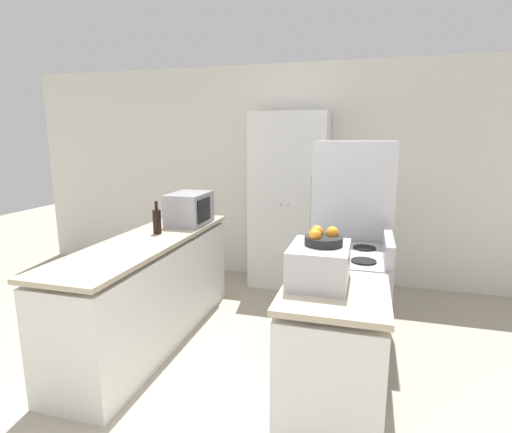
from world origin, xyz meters
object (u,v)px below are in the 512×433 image
object	(u,v)px
stove	(343,310)
fruit_bowl	(323,238)
pantry_cabinet	(289,201)
toaster_oven	(319,264)
microwave	(189,209)
wine_bottle	(157,221)
refrigerator	(352,237)

from	to	relation	value
stove	fruit_bowl	bearing A→B (deg)	-99.68
pantry_cabinet	toaster_oven	bearing A→B (deg)	-74.67
microwave	toaster_oven	distance (m)	1.90
pantry_cabinet	wine_bottle	size ratio (longest dim) A/B	6.97
pantry_cabinet	toaster_oven	world-z (taller)	pantry_cabinet
pantry_cabinet	refrigerator	bearing A→B (deg)	-49.42
refrigerator	fruit_bowl	xyz separation A→B (m)	(-0.12, -1.38, 0.32)
fruit_bowl	wine_bottle	bearing A→B (deg)	152.30
toaster_oven	fruit_bowl	size ratio (longest dim) A/B	1.94
pantry_cabinet	wine_bottle	bearing A→B (deg)	-121.53
pantry_cabinet	refrigerator	world-z (taller)	pantry_cabinet
wine_bottle	microwave	bearing A→B (deg)	76.02
wine_bottle	fruit_bowl	world-z (taller)	fruit_bowl
refrigerator	microwave	xyz separation A→B (m)	(-1.55, -0.13, 0.21)
microwave	toaster_oven	bearing A→B (deg)	-41.87
microwave	refrigerator	bearing A→B (deg)	4.76
wine_bottle	fruit_bowl	size ratio (longest dim) A/B	1.32
wine_bottle	toaster_oven	xyz separation A→B (m)	(1.52, -0.83, 0.00)
refrigerator	toaster_oven	xyz separation A→B (m)	(-0.14, -1.40, 0.17)
stove	wine_bottle	size ratio (longest dim) A/B	3.69
fruit_bowl	toaster_oven	bearing A→B (deg)	-124.96
pantry_cabinet	microwave	world-z (taller)	pantry_cabinet
toaster_oven	fruit_bowl	distance (m)	0.16
refrigerator	microwave	bearing A→B (deg)	-175.24
refrigerator	toaster_oven	distance (m)	1.42
microwave	fruit_bowl	world-z (taller)	fruit_bowl
stove	toaster_oven	distance (m)	0.87
microwave	fruit_bowl	bearing A→B (deg)	-41.05
pantry_cabinet	wine_bottle	xyz separation A→B (m)	(-0.90, -1.46, 0.01)
microwave	wine_bottle	bearing A→B (deg)	-103.98
stove	microwave	distance (m)	1.76
pantry_cabinet	refrigerator	distance (m)	1.19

